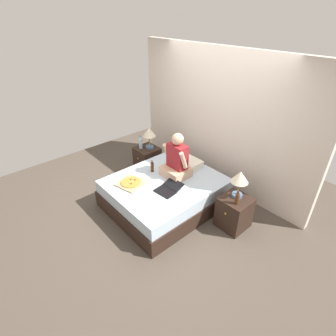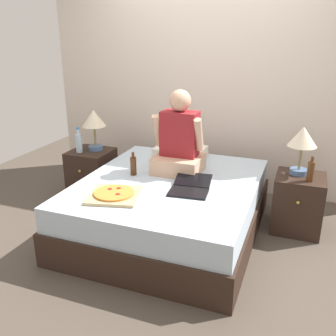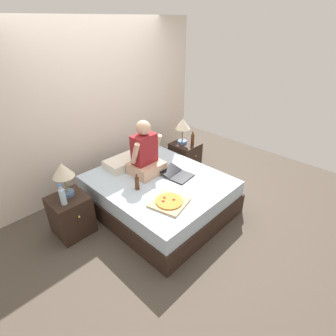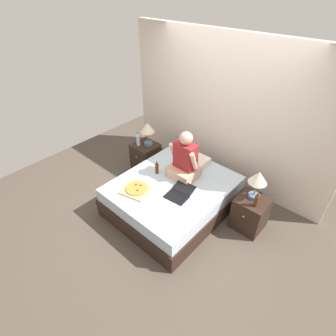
# 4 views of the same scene
# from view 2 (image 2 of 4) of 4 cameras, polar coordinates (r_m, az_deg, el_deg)

# --- Properties ---
(ground_plane) EXTENTS (5.87, 5.87, 0.00)m
(ground_plane) POSITION_cam_2_polar(r_m,az_deg,el_deg) (3.61, 0.20, -9.52)
(ground_plane) COLOR #4C4238
(wall_back) EXTENTS (3.87, 0.12, 2.50)m
(wall_back) POSITION_cam_2_polar(r_m,az_deg,el_deg) (4.40, 6.26, 12.99)
(wall_back) COLOR beige
(wall_back) RESTS_ON ground
(bed) EXTENTS (1.58, 1.85, 0.51)m
(bed) POSITION_cam_2_polar(r_m,az_deg,el_deg) (3.49, 0.21, -5.90)
(bed) COLOR black
(bed) RESTS_ON ground
(nightstand_left) EXTENTS (0.44, 0.47, 0.54)m
(nightstand_left) POSITION_cam_2_polar(r_m,az_deg,el_deg) (4.33, -11.50, -0.79)
(nightstand_left) COLOR black
(nightstand_left) RESTS_ON ground
(lamp_on_left_nightstand) EXTENTS (0.26, 0.26, 0.45)m
(lamp_on_left_nightstand) POSITION_cam_2_polar(r_m,az_deg,el_deg) (4.19, -11.23, 7.02)
(lamp_on_left_nightstand) COLOR #4C6B93
(lamp_on_left_nightstand) RESTS_ON nightstand_left
(water_bottle) EXTENTS (0.07, 0.07, 0.28)m
(water_bottle) POSITION_cam_2_polar(r_m,az_deg,el_deg) (4.19, -13.43, 3.82)
(water_bottle) COLOR silver
(water_bottle) RESTS_ON nightstand_left
(nightstand_right) EXTENTS (0.44, 0.47, 0.54)m
(nightstand_right) POSITION_cam_2_polar(r_m,az_deg,el_deg) (3.73, 19.18, -5.06)
(nightstand_right) COLOR black
(nightstand_right) RESTS_ON ground
(lamp_on_right_nightstand) EXTENTS (0.26, 0.26, 0.45)m
(lamp_on_right_nightstand) POSITION_cam_2_polar(r_m,az_deg,el_deg) (3.58, 19.81, 4.02)
(lamp_on_right_nightstand) COLOR #4C6B93
(lamp_on_right_nightstand) RESTS_ON nightstand_right
(beer_bottle) EXTENTS (0.06, 0.06, 0.23)m
(beer_bottle) POSITION_cam_2_polar(r_m,az_deg,el_deg) (3.50, 20.91, -0.42)
(beer_bottle) COLOR #512D14
(beer_bottle) RESTS_ON nightstand_right
(pillow) EXTENTS (0.52, 0.34, 0.12)m
(pillow) POSITION_cam_2_polar(r_m,az_deg,el_deg) (3.97, 1.90, 2.34)
(pillow) COLOR silver
(pillow) RESTS_ON bed
(person_seated) EXTENTS (0.47, 0.40, 0.78)m
(person_seated) POSITION_cam_2_polar(r_m,az_deg,el_deg) (3.52, 1.69, 3.90)
(person_seated) COLOR tan
(person_seated) RESTS_ON bed
(laptop) EXTENTS (0.36, 0.45, 0.07)m
(laptop) POSITION_cam_2_polar(r_m,az_deg,el_deg) (3.18, 3.37, -3.08)
(laptop) COLOR black
(laptop) RESTS_ON bed
(pizza_box) EXTENTS (0.49, 0.49, 0.05)m
(pizza_box) POSITION_cam_2_polar(r_m,az_deg,el_deg) (3.09, -8.20, -4.01)
(pizza_box) COLOR tan
(pizza_box) RESTS_ON bed
(beer_bottle_on_bed) EXTENTS (0.06, 0.06, 0.22)m
(beer_bottle_on_bed) POSITION_cam_2_polar(r_m,az_deg,el_deg) (3.51, -5.31, 0.38)
(beer_bottle_on_bed) COLOR #4C2811
(beer_bottle_on_bed) RESTS_ON bed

